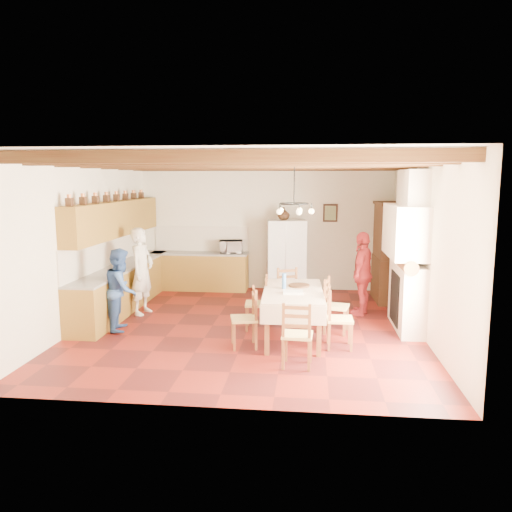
{
  "coord_description": "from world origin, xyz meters",
  "views": [
    {
      "loc": [
        1.06,
        -8.65,
        2.64
      ],
      "look_at": [
        0.1,
        0.3,
        1.25
      ],
      "focal_mm": 35.0,
      "sensor_mm": 36.0,
      "label": 1
    }
  ],
  "objects": [
    {
      "name": "ceiling",
      "position": [
        0.0,
        0.0,
        3.01
      ],
      "size": [
        6.0,
        6.5,
        0.02
      ],
      "primitive_type": "cube",
      "color": "white",
      "rests_on": "ground"
    },
    {
      "name": "person_woman_blue",
      "position": [
        -2.21,
        -0.39,
        0.73
      ],
      "size": [
        0.68,
        0.8,
        1.45
      ],
      "primitive_type": "imported",
      "rotation": [
        0.0,
        0.0,
        1.77
      ],
      "color": "#33579E",
      "rests_on": "floor"
    },
    {
      "name": "dining_table",
      "position": [
        0.81,
        -0.58,
        0.74
      ],
      "size": [
        1.03,
        1.92,
        0.83
      ],
      "rotation": [
        0.0,
        0.0,
        0.03
      ],
      "color": "beige",
      "rests_on": "floor"
    },
    {
      "name": "backsplash_back",
      "position": [
        -1.55,
        3.23,
        1.2
      ],
      "size": [
        2.3,
        0.03,
        0.6
      ],
      "primitive_type": "cube",
      "color": "beige",
      "rests_on": "ground"
    },
    {
      "name": "chair_end_far",
      "position": [
        0.7,
        0.61,
        0.48
      ],
      "size": [
        0.52,
        0.5,
        0.96
      ],
      "primitive_type": null,
      "rotation": [
        0.0,
        0.0,
        0.29
      ],
      "color": "brown",
      "rests_on": "floor"
    },
    {
      "name": "backsplash_left",
      "position": [
        -2.98,
        1.05,
        1.2
      ],
      "size": [
        0.03,
        4.3,
        0.6
      ],
      "primitive_type": "cube",
      "color": "beige",
      "rests_on": "ground"
    },
    {
      "name": "lower_cabinets_back",
      "position": [
        -1.55,
        2.95,
        0.43
      ],
      "size": [
        2.3,
        0.6,
        0.86
      ],
      "primitive_type": "cube",
      "color": "olive",
      "rests_on": "ground"
    },
    {
      "name": "fridge_vase",
      "position": [
        0.48,
        2.69,
        1.87
      ],
      "size": [
        0.35,
        0.35,
        0.29
      ],
      "primitive_type": "imported",
      "rotation": [
        0.0,
        0.0,
        -0.32
      ],
      "color": "#3D2212",
      "rests_on": "refrigerator"
    },
    {
      "name": "chair_right_far",
      "position": [
        1.55,
        -0.17,
        0.48
      ],
      "size": [
        0.48,
        0.49,
        0.96
      ],
      "primitive_type": null,
      "rotation": [
        0.0,
        0.0,
        1.36
      ],
      "color": "brown",
      "rests_on": "floor"
    },
    {
      "name": "refrigerator",
      "position": [
        0.55,
        2.69,
        0.86
      ],
      "size": [
        0.93,
        0.8,
        1.72
      ],
      "primitive_type": "cube",
      "rotation": [
        0.0,
        0.0,
        0.11
      ],
      "color": "white",
      "rests_on": "floor"
    },
    {
      "name": "person_man",
      "position": [
        -2.19,
        0.67,
        0.85
      ],
      "size": [
        0.51,
        0.69,
        1.71
      ],
      "primitive_type": "imported",
      "rotation": [
        0.0,
        0.0,
        1.39
      ],
      "color": "silver",
      "rests_on": "floor"
    },
    {
      "name": "countertop_back",
      "position": [
        -1.55,
        2.95,
        0.88
      ],
      "size": [
        2.34,
        0.62,
        0.04
      ],
      "primitive_type": "cube",
      "color": "gray",
      "rests_on": "lower_cabinets_back"
    },
    {
      "name": "fireplace",
      "position": [
        2.72,
        0.2,
        1.4
      ],
      "size": [
        0.56,
        1.6,
        2.8
      ],
      "primitive_type": null,
      "color": "beige",
      "rests_on": "ground"
    },
    {
      "name": "wall_right",
      "position": [
        3.01,
        0.0,
        1.5
      ],
      "size": [
        0.02,
        6.5,
        3.0
      ],
      "primitive_type": "cube",
      "color": "#EDE4CA",
      "rests_on": "ground"
    },
    {
      "name": "chair_end_near",
      "position": [
        0.92,
        -1.84,
        0.48
      ],
      "size": [
        0.44,
        0.43,
        0.96
      ],
      "primitive_type": null,
      "rotation": [
        0.0,
        0.0,
        3.08
      ],
      "color": "brown",
      "rests_on": "floor"
    },
    {
      "name": "chandelier",
      "position": [
        0.81,
        -0.58,
        2.25
      ],
      "size": [
        0.47,
        0.47,
        0.03
      ],
      "primitive_type": "torus",
      "color": "black",
      "rests_on": "ground"
    },
    {
      "name": "wall_left",
      "position": [
        -3.01,
        0.0,
        1.5
      ],
      "size": [
        0.02,
        6.5,
        3.0
      ],
      "primitive_type": "cube",
      "color": "#EDE4CA",
      "rests_on": "ground"
    },
    {
      "name": "floor",
      "position": [
        0.0,
        0.0,
        -0.01
      ],
      "size": [
        6.0,
        6.5,
        0.02
      ],
      "primitive_type": "cube",
      "color": "#4C1514",
      "rests_on": "ground"
    },
    {
      "name": "chair_left_near",
      "position": [
        0.06,
        -1.09,
        0.48
      ],
      "size": [
        0.48,
        0.5,
        0.96
      ],
      "primitive_type": null,
      "rotation": [
        0.0,
        0.0,
        -1.34
      ],
      "color": "brown",
      "rests_on": "floor"
    },
    {
      "name": "wall_picture",
      "position": [
        1.55,
        3.23,
        1.85
      ],
      "size": [
        0.34,
        0.03,
        0.42
      ],
      "primitive_type": "cube",
      "color": "black",
      "rests_on": "ground"
    },
    {
      "name": "wall_front",
      "position": [
        0.0,
        -3.26,
        1.5
      ],
      "size": [
        6.0,
        0.02,
        3.0
      ],
      "primitive_type": "cube",
      "color": "#EDE4CA",
      "rests_on": "ground"
    },
    {
      "name": "ceiling_beams",
      "position": [
        0.0,
        0.0,
        2.91
      ],
      "size": [
        6.0,
        6.3,
        0.16
      ],
      "primitive_type": null,
      "color": "#391A0C",
      "rests_on": "ground"
    },
    {
      "name": "microwave",
      "position": [
        -0.78,
        2.95,
        1.05
      ],
      "size": [
        0.61,
        0.47,
        0.3
      ],
      "primitive_type": "imported",
      "rotation": [
        0.0,
        0.0,
        0.2
      ],
      "color": "silver",
      "rests_on": "countertop_back"
    },
    {
      "name": "chair_left_far",
      "position": [
        0.16,
        -0.12,
        0.48
      ],
      "size": [
        0.43,
        0.44,
        0.96
      ],
      "primitive_type": null,
      "rotation": [
        0.0,
        0.0,
        -1.51
      ],
      "color": "brown",
      "rests_on": "floor"
    },
    {
      "name": "person_woman_red",
      "position": [
        2.11,
        1.08,
        0.82
      ],
      "size": [
        0.72,
        1.04,
        1.64
      ],
      "primitive_type": "imported",
      "rotation": [
        0.0,
        0.0,
        -1.94
      ],
      "color": "#B72D31",
      "rests_on": "floor"
    },
    {
      "name": "countertop_left",
      "position": [
        -2.7,
        1.05,
        0.88
      ],
      "size": [
        0.62,
        4.3,
        0.04
      ],
      "primitive_type": "cube",
      "color": "gray",
      "rests_on": "lower_cabinets_left"
    },
    {
      "name": "chair_right_near",
      "position": [
        1.56,
        -0.96,
        0.48
      ],
      "size": [
        0.4,
        0.42,
        0.96
      ],
      "primitive_type": null,
      "rotation": [
        0.0,
        0.0,
        1.57
      ],
      "color": "brown",
      "rests_on": "floor"
    },
    {
      "name": "upper_cabinets",
      "position": [
        -2.83,
        1.05,
        1.85
      ],
      "size": [
        0.35,
        4.2,
        0.7
      ],
      "primitive_type": "cube",
      "color": "olive",
      "rests_on": "ground"
    },
    {
      "name": "lower_cabinets_left",
      "position": [
        -2.7,
        1.05,
        0.43
      ],
      "size": [
        0.6,
        4.3,
        0.86
      ],
      "primitive_type": "cube",
      "color": "olive",
      "rests_on": "ground"
    },
    {
      "name": "hutch",
      "position": [
        2.75,
        2.28,
        1.08
      ],
      "size": [
        0.53,
        1.2,
        2.15
      ],
      "primitive_type": null,
      "rotation": [
        0.0,
        0.0,
        0.03
      ],
      "color": "#3D2212",
      "rests_on": "floor"
    },
    {
      "name": "wall_back",
      "position": [
        0.0,
        3.26,
        1.5
      ],
      "size": [
        6.0,
        0.02,
        3.0
      ],
      "primitive_type": "cube",
      "color": "#EDE4CA",
      "rests_on": "ground"
    }
  ]
}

